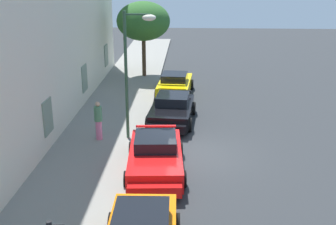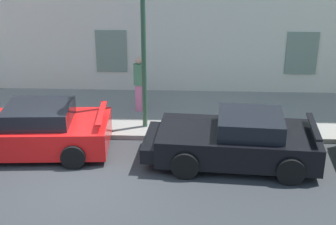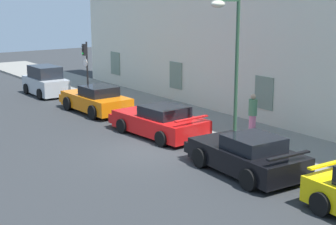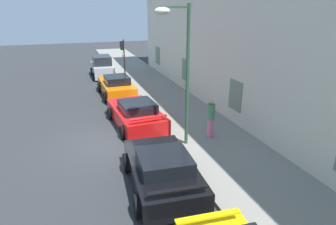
# 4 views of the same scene
# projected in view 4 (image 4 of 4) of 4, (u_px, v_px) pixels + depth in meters

# --- Properties ---
(ground_plane) EXTENTS (80.00, 80.00, 0.00)m
(ground_plane) POSITION_uv_depth(u_px,v_px,m) (109.00, 142.00, 13.32)
(ground_plane) COLOR #2B2D30
(sidewalk) EXTENTS (60.00, 3.93, 0.14)m
(sidewalk) POSITION_uv_depth(u_px,v_px,m) (199.00, 129.00, 14.63)
(sidewalk) COLOR gray
(sidewalk) RESTS_ON ground
(sportscar_red_lead) EXTENTS (4.77, 2.22, 1.43)m
(sportscar_red_lead) POSITION_uv_depth(u_px,v_px,m) (116.00, 86.00, 20.23)
(sportscar_red_lead) COLOR orange
(sportscar_red_lead) RESTS_ON ground
(sportscar_yellow_flank) EXTENTS (4.92, 2.49, 1.35)m
(sportscar_yellow_flank) POSITION_uv_depth(u_px,v_px,m) (135.00, 113.00, 15.20)
(sportscar_yellow_flank) COLOR red
(sportscar_yellow_flank) RESTS_ON ground
(sportscar_white_middle) EXTENTS (4.65, 2.50, 1.36)m
(sportscar_white_middle) POSITION_uv_depth(u_px,v_px,m) (161.00, 169.00, 10.00)
(sportscar_white_middle) COLOR black
(sportscar_white_middle) RESTS_ON ground
(hatchback_parked) EXTENTS (3.66, 1.85, 1.81)m
(hatchback_parked) POSITION_uv_depth(u_px,v_px,m) (102.00, 67.00, 25.39)
(hatchback_parked) COLOR #B2B7BC
(hatchback_parked) RESTS_ON ground
(traffic_light) EXTENTS (0.44, 0.36, 3.26)m
(traffic_light) POSITION_uv_depth(u_px,v_px,m) (123.00, 53.00, 22.72)
(traffic_light) COLOR black
(traffic_light) RESTS_ON sidewalk
(street_lamp) EXTENTS (0.44, 1.42, 5.76)m
(street_lamp) POSITION_uv_depth(u_px,v_px,m) (178.00, 52.00, 11.46)
(street_lamp) COLOR #2D5138
(street_lamp) RESTS_ON sidewalk
(pedestrian_admiring) EXTENTS (0.47, 0.47, 1.80)m
(pedestrian_admiring) POSITION_uv_depth(u_px,v_px,m) (211.00, 118.00, 13.26)
(pedestrian_admiring) COLOR pink
(pedestrian_admiring) RESTS_ON sidewalk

